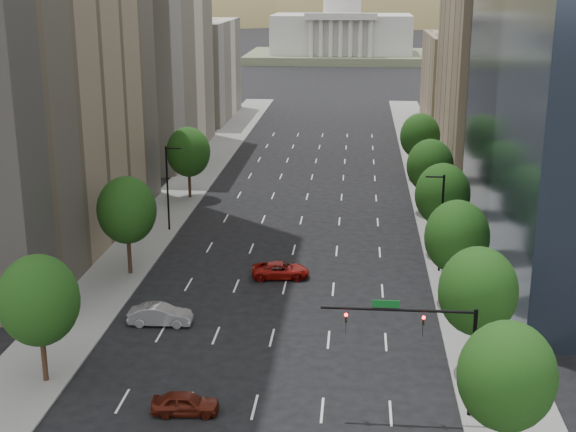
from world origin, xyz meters
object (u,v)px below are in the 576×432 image
(car_maroon, at_px, (185,403))
(car_red_far, at_px, (281,270))
(traffic_signal, at_px, (431,337))
(car_silver, at_px, (160,315))
(capitol, at_px, (342,33))

(car_maroon, distance_m, car_red_far, 23.73)
(traffic_signal, bearing_deg, car_silver, 148.92)
(car_silver, relative_size, car_red_far, 0.95)
(traffic_signal, distance_m, car_silver, 22.89)
(car_red_far, bearing_deg, traffic_signal, -160.21)
(capitol, height_order, car_maroon, capitol)
(capitol, bearing_deg, car_maroon, -91.06)
(traffic_signal, xyz_separation_m, car_maroon, (-14.60, -1.11, -4.47))
(car_silver, bearing_deg, car_maroon, -162.19)
(traffic_signal, xyz_separation_m, capitol, (-10.53, 219.71, 3.40))
(traffic_signal, height_order, car_silver, traffic_signal)
(traffic_signal, relative_size, car_maroon, 2.23)
(car_red_far, bearing_deg, car_maroon, 164.89)
(car_maroon, bearing_deg, capitol, -5.43)
(traffic_signal, bearing_deg, capitol, 92.74)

